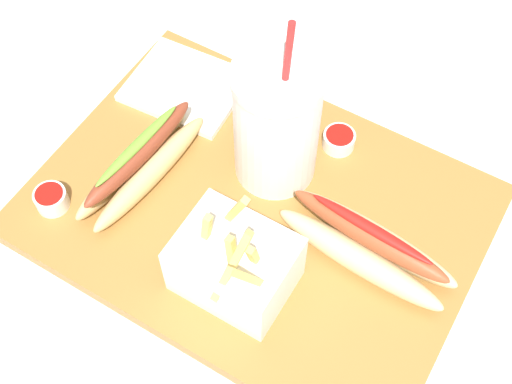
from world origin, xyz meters
TOP-DOWN VIEW (x-y plane):
  - ground_plane at (0.00, 0.00)m, footprint 2.40×2.40m
  - food_tray at (0.00, 0.00)m, footprint 0.46×0.34m
  - soda_cup at (-0.01, 0.06)m, footprint 0.09×0.09m
  - fries_basket at (0.03, -0.08)m, footprint 0.11×0.09m
  - hot_dog_1 at (-0.13, -0.03)m, footprint 0.06×0.18m
  - hot_dog_2 at (0.12, 0.01)m, footprint 0.19×0.07m
  - ketchup_cup_1 at (0.04, 0.12)m, footprint 0.04×0.04m
  - ketchup_cup_2 at (-0.19, -0.11)m, footprint 0.03×0.03m
  - napkin_stack at (-0.16, 0.10)m, footprint 0.14×0.12m

SIDE VIEW (x-z plane):
  - ground_plane at x=0.00m, z-range -0.02..0.00m
  - food_tray at x=0.00m, z-range 0.00..0.02m
  - napkin_stack at x=-0.16m, z-range 0.02..0.03m
  - ketchup_cup_1 at x=0.04m, z-range 0.02..0.04m
  - ketchup_cup_2 at x=-0.19m, z-range 0.02..0.04m
  - hot_dog_2 at x=0.12m, z-range 0.01..0.07m
  - hot_dog_1 at x=-0.13m, z-range 0.01..0.07m
  - fries_basket at x=0.03m, z-range -0.01..0.12m
  - soda_cup at x=-0.01m, z-range -0.01..0.21m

